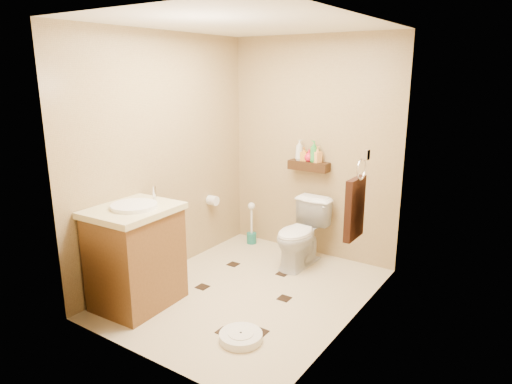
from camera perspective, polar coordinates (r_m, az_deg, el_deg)
The scene contains 19 objects.
ground at distance 4.41m, azimuth -0.99°, elevation -12.42°, with size 2.50×2.50×0.00m, color #C1B38D.
wall_back at distance 5.07m, azimuth 7.09°, elevation 5.41°, with size 2.00×0.04×2.40m, color #9F865B.
wall_front at distance 3.10m, azimuth -14.42°, elevation -1.05°, with size 2.00×0.04×2.40m, color #9F865B.
wall_left at distance 4.64m, azimuth -11.27°, elevation 4.37°, with size 0.04×2.50×2.40m, color #9F865B.
wall_right at distance 3.54m, azimuth 12.31°, elevation 1.08°, with size 0.04×2.50×2.40m, color #9F865B.
ceiling at distance 3.94m, azimuth -1.15°, elevation 20.35°, with size 2.00×2.50×0.02m, color silver.
wall_shelf at distance 5.03m, azimuth 6.61°, elevation 3.26°, with size 0.46×0.14×0.10m, color #35200E.
floor_accents at distance 4.36m, azimuth -1.02°, elevation -12.73°, with size 1.08×1.30×0.01m.
toilet at distance 4.87m, azimuth 5.62°, elevation -5.24°, with size 0.40×0.69×0.71m, color white.
vanity at distance 4.17m, azimuth -14.78°, elevation -7.62°, with size 0.64×0.77×1.04m.
bathroom_scale at distance 3.71m, azimuth -1.91°, elevation -17.62°, with size 0.42×0.42×0.07m.
toilet_brush at distance 5.51m, azimuth -0.56°, elevation -4.65°, with size 0.12×0.12×0.51m.
towel_ring at distance 3.87m, azimuth 12.30°, elevation -1.68°, with size 0.12×0.30×0.76m.
toilet_paper at distance 5.21m, azimuth -5.43°, elevation -1.05°, with size 0.12×0.11×0.12m.
bottle_a at distance 5.05m, azimuth 5.44°, elevation 5.24°, with size 0.09×0.09×0.23m, color silver.
bottle_b at distance 5.03m, azimuth 6.02°, elevation 4.76°, with size 0.07×0.07×0.15m, color orange.
bottle_c at distance 5.01m, azimuth 6.64°, elevation 4.56°, with size 0.10×0.10×0.13m, color red.
bottle_d at distance 4.97m, azimuth 7.26°, elevation 5.06°, with size 0.09×0.09×0.23m, color green.
bottle_e at distance 4.96m, azimuth 7.67°, elevation 4.69°, with size 0.08×0.08×0.18m, color #F6A652.
Camera 1 is at (2.25, -3.21, 2.03)m, focal length 32.00 mm.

